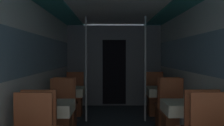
{
  "coord_description": "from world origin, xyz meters",
  "views": [
    {
      "loc": [
        -0.13,
        -1.31,
        1.39
      ],
      "look_at": [
        -0.09,
        2.03,
        1.28
      ],
      "focal_mm": 40.0,
      "sensor_mm": 36.0,
      "label": 1
    }
  ],
  "objects_px": {
    "dining_table_right_1": "(184,111)",
    "chair_right_near_2": "(166,113)",
    "dining_table_left_1": "(53,111)",
    "support_pole_left_2": "(86,69)",
    "support_pole_right_2": "(145,69)",
    "chair_right_far_2": "(156,102)",
    "chair_right_far_1": "(174,120)",
    "chair_left_far_2": "(74,102)",
    "dining_table_left_2": "(71,94)",
    "chair_left_far_1": "(60,120)",
    "dining_table_right_2": "(161,93)",
    "chair_left_near_2": "(66,113)"
  },
  "relations": [
    {
      "from": "dining_table_right_1",
      "to": "chair_right_near_2",
      "type": "xyz_separation_m",
      "value": [
        0.0,
        1.08,
        -0.28
      ]
    },
    {
      "from": "dining_table_right_2",
      "to": "chair_left_far_1",
      "type": "bearing_deg",
      "value": -150.33
    },
    {
      "from": "dining_table_right_2",
      "to": "chair_right_near_2",
      "type": "height_order",
      "value": "chair_right_near_2"
    },
    {
      "from": "dining_table_left_1",
      "to": "chair_right_far_1",
      "type": "bearing_deg",
      "value": 16.25
    },
    {
      "from": "chair_right_far_1",
      "to": "dining_table_right_2",
      "type": "xyz_separation_m",
      "value": [
        -0.0,
        1.08,
        0.28
      ]
    },
    {
      "from": "dining_table_right_2",
      "to": "support_pole_right_2",
      "type": "relative_size",
      "value": 0.32
    },
    {
      "from": "dining_table_left_1",
      "to": "dining_table_right_2",
      "type": "bearing_deg",
      "value": 40.73
    },
    {
      "from": "dining_table_left_2",
      "to": "support_pole_right_2",
      "type": "xyz_separation_m",
      "value": [
        1.57,
        0.0,
        0.52
      ]
    },
    {
      "from": "dining_table_right_2",
      "to": "dining_table_left_1",
      "type": "bearing_deg",
      "value": -139.27
    },
    {
      "from": "dining_table_left_2",
      "to": "dining_table_right_1",
      "type": "height_order",
      "value": "same"
    },
    {
      "from": "chair_left_far_1",
      "to": "chair_right_far_2",
      "type": "xyz_separation_m",
      "value": [
        1.89,
        1.63,
        0.0
      ]
    },
    {
      "from": "dining_table_left_2",
      "to": "chair_right_far_1",
      "type": "relative_size",
      "value": 0.72
    },
    {
      "from": "chair_left_far_1",
      "to": "chair_left_far_2",
      "type": "relative_size",
      "value": 1.0
    },
    {
      "from": "chair_left_far_2",
      "to": "chair_left_far_1",
      "type": "bearing_deg",
      "value": 90.0
    },
    {
      "from": "support_pole_left_2",
      "to": "chair_right_near_2",
      "type": "bearing_deg",
      "value": -19.4
    },
    {
      "from": "chair_left_near_2",
      "to": "chair_right_far_1",
      "type": "relative_size",
      "value": 1.0
    },
    {
      "from": "dining_table_left_2",
      "to": "chair_left_near_2",
      "type": "distance_m",
      "value": 0.62
    },
    {
      "from": "dining_table_right_2",
      "to": "dining_table_right_1",
      "type": "bearing_deg",
      "value": -90.0
    },
    {
      "from": "chair_left_far_1",
      "to": "chair_right_near_2",
      "type": "relative_size",
      "value": 1.0
    },
    {
      "from": "dining_table_right_1",
      "to": "dining_table_right_2",
      "type": "distance_m",
      "value": 1.63
    },
    {
      "from": "chair_left_far_2",
      "to": "support_pole_left_2",
      "type": "relative_size",
      "value": 0.45
    },
    {
      "from": "dining_table_left_2",
      "to": "chair_right_near_2",
      "type": "bearing_deg",
      "value": -16.25
    },
    {
      "from": "dining_table_left_1",
      "to": "chair_right_far_2",
      "type": "height_order",
      "value": "chair_right_far_2"
    },
    {
      "from": "chair_left_near_2",
      "to": "chair_left_far_2",
      "type": "height_order",
      "value": "same"
    },
    {
      "from": "dining_table_left_2",
      "to": "chair_right_near_2",
      "type": "distance_m",
      "value": 1.99
    },
    {
      "from": "dining_table_left_2",
      "to": "chair_right_near_2",
      "type": "xyz_separation_m",
      "value": [
        1.89,
        -0.55,
        -0.28
      ]
    },
    {
      "from": "chair_left_far_2",
      "to": "chair_right_near_2",
      "type": "xyz_separation_m",
      "value": [
        1.89,
        -1.1,
        0.0
      ]
    },
    {
      "from": "chair_right_far_2",
      "to": "chair_left_far_2",
      "type": "bearing_deg",
      "value": 0.0
    },
    {
      "from": "chair_left_near_2",
      "to": "dining_table_right_2",
      "type": "distance_m",
      "value": 1.99
    },
    {
      "from": "support_pole_left_2",
      "to": "chair_right_far_2",
      "type": "bearing_deg",
      "value": 19.4
    },
    {
      "from": "chair_left_far_1",
      "to": "chair_right_far_2",
      "type": "relative_size",
      "value": 1.0
    },
    {
      "from": "dining_table_left_2",
      "to": "support_pole_right_2",
      "type": "bearing_deg",
      "value": 0.0
    },
    {
      "from": "dining_table_left_1",
      "to": "dining_table_right_2",
      "type": "distance_m",
      "value": 2.5
    },
    {
      "from": "dining_table_right_2",
      "to": "chair_right_near_2",
      "type": "distance_m",
      "value": 0.62
    },
    {
      "from": "dining_table_left_1",
      "to": "chair_left_far_2",
      "type": "relative_size",
      "value": 0.72
    },
    {
      "from": "chair_right_near_2",
      "to": "support_pole_left_2",
      "type": "bearing_deg",
      "value": 160.6
    },
    {
      "from": "dining_table_left_1",
      "to": "chair_right_near_2",
      "type": "bearing_deg",
      "value": 29.67
    },
    {
      "from": "chair_left_far_2",
      "to": "chair_right_far_2",
      "type": "height_order",
      "value": "same"
    },
    {
      "from": "dining_table_right_1",
      "to": "chair_right_near_2",
      "type": "relative_size",
      "value": 0.72
    },
    {
      "from": "dining_table_left_2",
      "to": "chair_right_far_2",
      "type": "distance_m",
      "value": 1.99
    },
    {
      "from": "support_pole_right_2",
      "to": "chair_right_far_1",
      "type": "bearing_deg",
      "value": -73.17
    },
    {
      "from": "chair_left_near_2",
      "to": "dining_table_right_1",
      "type": "distance_m",
      "value": 2.2
    },
    {
      "from": "dining_table_left_1",
      "to": "support_pole_right_2",
      "type": "height_order",
      "value": "support_pole_right_2"
    },
    {
      "from": "chair_left_far_2",
      "to": "chair_left_near_2",
      "type": "bearing_deg",
      "value": 90.0
    },
    {
      "from": "dining_table_right_1",
      "to": "dining_table_right_2",
      "type": "relative_size",
      "value": 1.0
    },
    {
      "from": "chair_left_near_2",
      "to": "chair_left_far_2",
      "type": "relative_size",
      "value": 1.0
    },
    {
      "from": "dining_table_right_2",
      "to": "chair_right_far_2",
      "type": "height_order",
      "value": "chair_right_far_2"
    },
    {
      "from": "chair_left_far_1",
      "to": "dining_table_left_2",
      "type": "height_order",
      "value": "chair_left_far_1"
    },
    {
      "from": "support_pole_left_2",
      "to": "support_pole_right_2",
      "type": "xyz_separation_m",
      "value": [
        1.24,
        0.0,
        0.0
      ]
    },
    {
      "from": "chair_left_near_2",
      "to": "chair_right_far_1",
      "type": "xyz_separation_m",
      "value": [
        1.89,
        -0.53,
        0.0
      ]
    }
  ]
}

